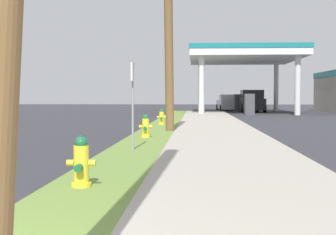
{
  "coord_description": "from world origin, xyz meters",
  "views": [
    {
      "loc": [
        2.21,
        -3.1,
        1.43
      ],
      "look_at": [
        1.19,
        14.67,
        0.65
      ],
      "focal_mm": 52.05,
      "sensor_mm": 36.0,
      "label": 1
    }
  ],
  "objects_px": {
    "fire_hydrant_second": "(146,127)",
    "utility_pole_midground": "(168,20)",
    "fire_hydrant_nearest": "(81,164)",
    "truck_black_at_forecourt": "(251,102)",
    "fire_hydrant_third": "(162,118)",
    "street_sign_post": "(133,88)",
    "fire_hydrant_fourth": "(171,112)",
    "car_silver_by_near_pump": "(228,103)"
  },
  "relations": [
    {
      "from": "fire_hydrant_second",
      "to": "utility_pole_midground",
      "type": "distance_m",
      "value": 4.59
    },
    {
      "from": "fire_hydrant_nearest",
      "to": "fire_hydrant_second",
      "type": "relative_size",
      "value": 1.0
    },
    {
      "from": "utility_pole_midground",
      "to": "truck_black_at_forecourt",
      "type": "distance_m",
      "value": 27.64
    },
    {
      "from": "fire_hydrant_nearest",
      "to": "truck_black_at_forecourt",
      "type": "relative_size",
      "value": 0.14
    },
    {
      "from": "fire_hydrant_nearest",
      "to": "fire_hydrant_third",
      "type": "height_order",
      "value": "same"
    },
    {
      "from": "fire_hydrant_second",
      "to": "street_sign_post",
      "type": "distance_m",
      "value": 3.72
    },
    {
      "from": "fire_hydrant_fourth",
      "to": "car_silver_by_near_pump",
      "type": "relative_size",
      "value": 0.16
    },
    {
      "from": "fire_hydrant_third",
      "to": "car_silver_by_near_pump",
      "type": "bearing_deg",
      "value": 79.81
    },
    {
      "from": "fire_hydrant_third",
      "to": "truck_black_at_forecourt",
      "type": "height_order",
      "value": "truck_black_at_forecourt"
    },
    {
      "from": "fire_hydrant_third",
      "to": "car_silver_by_near_pump",
      "type": "distance_m",
      "value": 26.81
    },
    {
      "from": "fire_hydrant_nearest",
      "to": "fire_hydrant_second",
      "type": "xyz_separation_m",
      "value": [
        0.06,
        8.42,
        0.0
      ]
    },
    {
      "from": "car_silver_by_near_pump",
      "to": "truck_black_at_forecourt",
      "type": "distance_m",
      "value": 4.34
    },
    {
      "from": "fire_hydrant_nearest",
      "to": "street_sign_post",
      "type": "height_order",
      "value": "street_sign_post"
    },
    {
      "from": "fire_hydrant_fourth",
      "to": "car_silver_by_near_pump",
      "type": "xyz_separation_m",
      "value": [
        4.76,
        17.81,
        0.28
      ]
    },
    {
      "from": "fire_hydrant_nearest",
      "to": "fire_hydrant_fourth",
      "type": "relative_size",
      "value": 1.0
    },
    {
      "from": "fire_hydrant_third",
      "to": "truck_black_at_forecourt",
      "type": "xyz_separation_m",
      "value": [
        6.53,
        22.44,
        0.47
      ]
    },
    {
      "from": "car_silver_by_near_pump",
      "to": "fire_hydrant_fourth",
      "type": "bearing_deg",
      "value": -104.96
    },
    {
      "from": "fire_hydrant_second",
      "to": "fire_hydrant_fourth",
      "type": "height_order",
      "value": "same"
    },
    {
      "from": "fire_hydrant_fourth",
      "to": "car_silver_by_near_pump",
      "type": "distance_m",
      "value": 18.44
    },
    {
      "from": "truck_black_at_forecourt",
      "to": "fire_hydrant_fourth",
      "type": "bearing_deg",
      "value": -115.3
    },
    {
      "from": "fire_hydrant_third",
      "to": "utility_pole_midground",
      "type": "relative_size",
      "value": 0.09
    },
    {
      "from": "utility_pole_midground",
      "to": "truck_black_at_forecourt",
      "type": "relative_size",
      "value": 1.48
    },
    {
      "from": "fire_hydrant_second",
      "to": "truck_black_at_forecourt",
      "type": "distance_m",
      "value": 30.05
    },
    {
      "from": "fire_hydrant_nearest",
      "to": "street_sign_post",
      "type": "relative_size",
      "value": 0.35
    },
    {
      "from": "fire_hydrant_third",
      "to": "street_sign_post",
      "type": "height_order",
      "value": "street_sign_post"
    },
    {
      "from": "fire_hydrant_fourth",
      "to": "truck_black_at_forecourt",
      "type": "bearing_deg",
      "value": 64.7
    },
    {
      "from": "street_sign_post",
      "to": "utility_pole_midground",
      "type": "bearing_deg",
      "value": 84.98
    },
    {
      "from": "fire_hydrant_third",
      "to": "utility_pole_midground",
      "type": "xyz_separation_m",
      "value": [
        0.56,
        -4.34,
        3.77
      ]
    },
    {
      "from": "fire_hydrant_third",
      "to": "fire_hydrant_fourth",
      "type": "height_order",
      "value": "same"
    },
    {
      "from": "street_sign_post",
      "to": "truck_black_at_forecourt",
      "type": "relative_size",
      "value": 0.39
    },
    {
      "from": "fire_hydrant_nearest",
      "to": "utility_pole_midground",
      "type": "height_order",
      "value": "utility_pole_midground"
    },
    {
      "from": "fire_hydrant_second",
      "to": "fire_hydrant_third",
      "type": "bearing_deg",
      "value": 89.82
    },
    {
      "from": "utility_pole_midground",
      "to": "car_silver_by_near_pump",
      "type": "distance_m",
      "value": 31.21
    },
    {
      "from": "street_sign_post",
      "to": "fire_hydrant_third",
      "type": "bearing_deg",
      "value": 90.16
    },
    {
      "from": "fire_hydrant_nearest",
      "to": "fire_hydrant_fourth",
      "type": "xyz_separation_m",
      "value": [
        0.06,
        23.88,
        0.0
      ]
    },
    {
      "from": "street_sign_post",
      "to": "car_silver_by_near_pump",
      "type": "distance_m",
      "value": 37.11
    },
    {
      "from": "street_sign_post",
      "to": "truck_black_at_forecourt",
      "type": "bearing_deg",
      "value": 78.8
    },
    {
      "from": "truck_black_at_forecourt",
      "to": "car_silver_by_near_pump",
      "type": "bearing_deg",
      "value": 114.42
    },
    {
      "from": "utility_pole_midground",
      "to": "street_sign_post",
      "type": "relative_size",
      "value": 3.79
    },
    {
      "from": "car_silver_by_near_pump",
      "to": "fire_hydrant_second",
      "type": "bearing_deg",
      "value": -98.15
    },
    {
      "from": "street_sign_post",
      "to": "fire_hydrant_fourth",
      "type": "bearing_deg",
      "value": 90.14
    },
    {
      "from": "fire_hydrant_nearest",
      "to": "truck_black_at_forecourt",
      "type": "height_order",
      "value": "truck_black_at_forecourt"
    }
  ]
}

